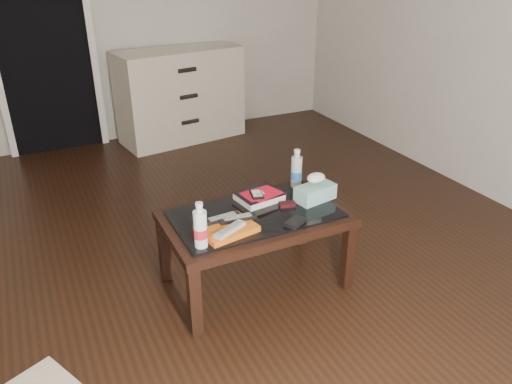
# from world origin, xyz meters

# --- Properties ---
(ground) EXTENTS (5.00, 5.00, 0.00)m
(ground) POSITION_xyz_m (0.00, 0.00, 0.00)
(ground) COLOR black
(ground) RESTS_ON ground
(doorway) EXTENTS (0.90, 0.08, 2.07)m
(doorway) POSITION_xyz_m (-0.40, 2.47, 1.02)
(doorway) COLOR black
(doorway) RESTS_ON ground
(coffee_table) EXTENTS (1.00, 0.60, 0.46)m
(coffee_table) POSITION_xyz_m (0.36, -0.32, 0.40)
(coffee_table) COLOR black
(coffee_table) RESTS_ON ground
(dresser) EXTENTS (1.26, 0.67, 0.90)m
(dresser) POSITION_xyz_m (0.77, 2.23, 0.45)
(dresser) COLOR beige
(dresser) RESTS_ON ground
(magazines) EXTENTS (0.31, 0.26, 0.03)m
(magazines) POSITION_xyz_m (0.15, -0.43, 0.48)
(magazines) COLOR #D05C13
(magazines) RESTS_ON coffee_table
(remote_silver) EXTENTS (0.20, 0.13, 0.02)m
(remote_silver) POSITION_xyz_m (0.14, -0.48, 0.50)
(remote_silver) COLOR #A7A7AB
(remote_silver) RESTS_ON magazines
(remote_black_front) EXTENTS (0.20, 0.07, 0.02)m
(remote_black_front) POSITION_xyz_m (0.22, -0.39, 0.50)
(remote_black_front) COLOR black
(remote_black_front) RESTS_ON magazines
(remote_black_back) EXTENTS (0.20, 0.06, 0.02)m
(remote_black_back) POSITION_xyz_m (0.15, -0.36, 0.50)
(remote_black_back) COLOR black
(remote_black_back) RESTS_ON magazines
(textbook) EXTENTS (0.28, 0.23, 0.05)m
(textbook) POSITION_xyz_m (0.45, -0.18, 0.48)
(textbook) COLOR black
(textbook) RESTS_ON coffee_table
(dvd_mailers) EXTENTS (0.21, 0.16, 0.01)m
(dvd_mailers) POSITION_xyz_m (0.45, -0.20, 0.51)
(dvd_mailers) COLOR red
(dvd_mailers) RESTS_ON textbook
(ipod) EXTENTS (0.09, 0.12, 0.02)m
(ipod) POSITION_xyz_m (0.42, -0.22, 0.52)
(ipod) COLOR black
(ipod) RESTS_ON dvd_mailers
(flip_phone) EXTENTS (0.10, 0.07, 0.02)m
(flip_phone) POSITION_xyz_m (0.56, -0.32, 0.47)
(flip_phone) COLOR black
(flip_phone) RESTS_ON coffee_table
(wallet) EXTENTS (0.14, 0.12, 0.02)m
(wallet) POSITION_xyz_m (0.50, -0.52, 0.47)
(wallet) COLOR black
(wallet) RESTS_ON coffee_table
(water_bottle_left) EXTENTS (0.07, 0.07, 0.24)m
(water_bottle_left) POSITION_xyz_m (-0.02, -0.50, 0.58)
(water_bottle_left) COLOR white
(water_bottle_left) RESTS_ON coffee_table
(water_bottle_right) EXTENTS (0.07, 0.07, 0.24)m
(water_bottle_right) POSITION_xyz_m (0.74, -0.12, 0.58)
(water_bottle_right) COLOR #B6BBC1
(water_bottle_right) RESTS_ON coffee_table
(tissue_box) EXTENTS (0.25, 0.16, 0.09)m
(tissue_box) POSITION_xyz_m (0.74, -0.32, 0.51)
(tissue_box) COLOR teal
(tissue_box) RESTS_ON coffee_table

